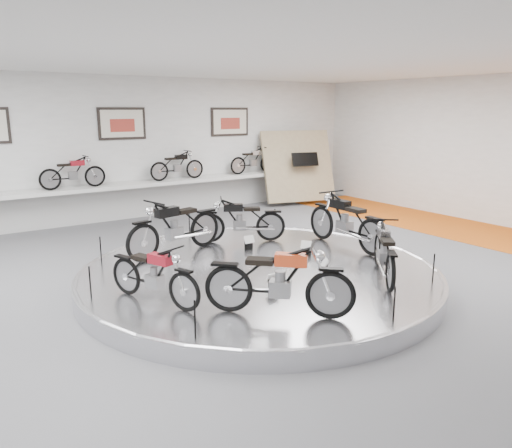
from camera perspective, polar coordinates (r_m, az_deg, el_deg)
floor at (r=8.88m, az=1.50°, el=-7.35°), size 16.00×16.00×0.00m
ceiling at (r=8.38m, az=1.68°, el=19.26°), size 16.00×16.00×0.00m
wall_back at (r=14.62m, az=-14.95°, el=8.29°), size 16.00×0.00×16.00m
orange_carpet_strip at (r=13.84m, az=24.95°, el=-1.11°), size 2.40×12.60×0.01m
dado_band at (r=14.78m, az=-14.59°, el=2.68°), size 15.68×0.04×1.10m
display_platform at (r=9.06m, az=0.39°, el=-5.92°), size 6.40×6.40×0.30m
platform_rim at (r=9.02m, az=0.39°, el=-5.20°), size 6.40×6.40×0.10m
shelf at (r=14.45m, az=-14.31°, el=4.28°), size 11.00×0.55×0.10m
poster_center at (r=14.55m, az=-15.05°, el=11.03°), size 1.35×0.06×0.88m
poster_right at (r=16.07m, az=-3.00°, el=11.58°), size 1.35×0.06×0.88m
display_panel at (r=16.68m, az=4.83°, el=6.61°), size 2.56×1.52×2.30m
shelf_bike_b at (r=13.95m, az=-20.20°, el=5.31°), size 1.22×0.43×0.73m
shelf_bike_c at (r=14.97m, az=-8.99°, el=6.41°), size 1.22×0.43×0.73m
shelf_bike_d at (r=16.31m, az=-0.35°, el=7.10°), size 1.22×0.43×0.73m
bike_a at (r=10.38m, az=10.20°, el=0.39°), size 0.74×1.92×1.12m
bike_b at (r=10.65m, az=-1.79°, el=0.49°), size 1.72×1.30×0.96m
bike_c at (r=9.86m, az=-9.24°, el=-0.26°), size 1.98×1.04×1.11m
bike_d at (r=7.46m, az=-11.61°, el=-5.61°), size 1.03×1.59×0.88m
bike_e at (r=6.83m, az=2.62°, el=-6.37°), size 1.70×1.69×1.04m
bike_f at (r=8.60m, az=14.47°, el=-3.03°), size 1.46×1.60×0.94m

